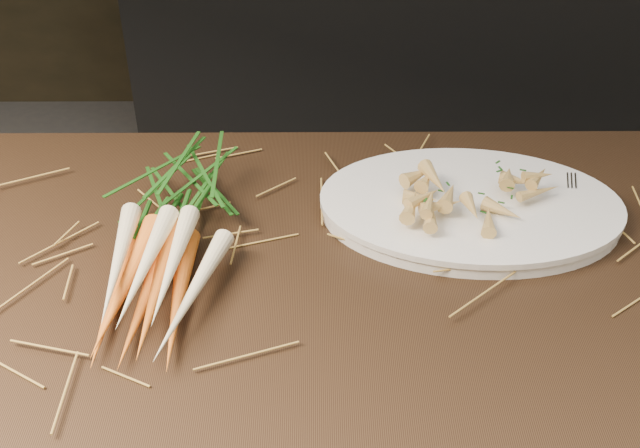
{
  "coord_description": "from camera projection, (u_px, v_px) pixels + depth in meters",
  "views": [
    {
      "loc": [
        0.03,
        -0.6,
        1.61
      ],
      "look_at": [
        0.03,
        0.29,
        0.96
      ],
      "focal_mm": 45.0,
      "sensor_mm": 36.0,
      "label": 1
    }
  ],
  "objects": [
    {
      "name": "serving_fork",
      "position": [
        581.0,
        215.0,
        1.18
      ],
      "size": [
        0.05,
        0.17,
        0.0
      ],
      "primitive_type": "cube",
      "rotation": [
        0.0,
        0.0,
        -0.23
      ],
      "color": "silver",
      "rests_on": "serving_platter"
    },
    {
      "name": "root_veg_bunch",
      "position": [
        168.0,
        222.0,
        1.14
      ],
      "size": [
        0.18,
        0.49,
        0.09
      ],
      "rotation": [
        0.0,
        0.0,
        -0.07
      ],
      "color": "#D06214",
      "rests_on": "main_counter"
    },
    {
      "name": "straw_bedding",
      "position": [
        297.0,
        249.0,
        1.14
      ],
      "size": [
        1.4,
        0.6,
        0.02
      ],
      "primitive_type": null,
      "color": "olive",
      "rests_on": "main_counter"
    },
    {
      "name": "roasted_veg_heap",
      "position": [
        473.0,
        190.0,
        1.19
      ],
      "size": [
        0.23,
        0.18,
        0.05
      ],
      "primitive_type": null,
      "rotation": [
        0.0,
        0.0,
        -0.08
      ],
      "color": "tan",
      "rests_on": "serving_platter"
    },
    {
      "name": "serving_platter",
      "position": [
        470.0,
        210.0,
        1.22
      ],
      "size": [
        0.47,
        0.34,
        0.02
      ],
      "primitive_type": null,
      "rotation": [
        0.0,
        0.0,
        -0.08
      ],
      "color": "white",
      "rests_on": "main_counter"
    },
    {
      "name": "back_counter",
      "position": [
        389.0,
        38.0,
        2.95
      ],
      "size": [
        1.82,
        0.62,
        0.84
      ],
      "color": "black",
      "rests_on": "ground"
    }
  ]
}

